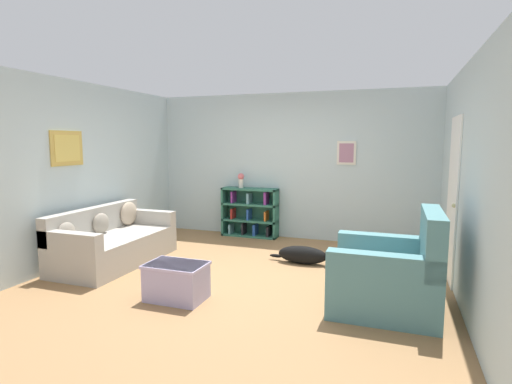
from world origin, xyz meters
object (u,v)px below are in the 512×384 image
at_px(dog, 305,255).
at_px(vase, 241,180).
at_px(couch, 113,242).
at_px(coffee_table, 176,280).
at_px(bookshelf, 250,213).
at_px(recliner_chair, 391,276).

height_order(dog, vase, vase).
distance_m(couch, vase, 2.57).
bearing_deg(dog, coffee_table, -121.01).
distance_m(coffee_table, vase, 3.21).
bearing_deg(coffee_table, vase, 98.29).
xyz_separation_m(bookshelf, recliner_chair, (2.50, -2.58, -0.08)).
relative_size(coffee_table, dog, 0.66).
bearing_deg(vase, couch, -117.29).
xyz_separation_m(couch, coffee_table, (1.57, -0.89, -0.08)).
bearing_deg(vase, coffee_table, -81.71).
relative_size(couch, recliner_chair, 1.73).
distance_m(bookshelf, vase, 0.64).
bearing_deg(bookshelf, dog, -45.32).
relative_size(couch, coffee_table, 2.81).
distance_m(bookshelf, dog, 1.91).
height_order(couch, recliner_chair, recliner_chair).
bearing_deg(recliner_chair, vase, 136.39).
bearing_deg(bookshelf, coffee_table, -85.01).
bearing_deg(recliner_chair, bookshelf, 134.18).
height_order(bookshelf, dog, bookshelf).
xyz_separation_m(couch, recliner_chair, (3.81, -0.37, 0.06)).
xyz_separation_m(recliner_chair, vase, (-2.68, 2.55, 0.69)).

